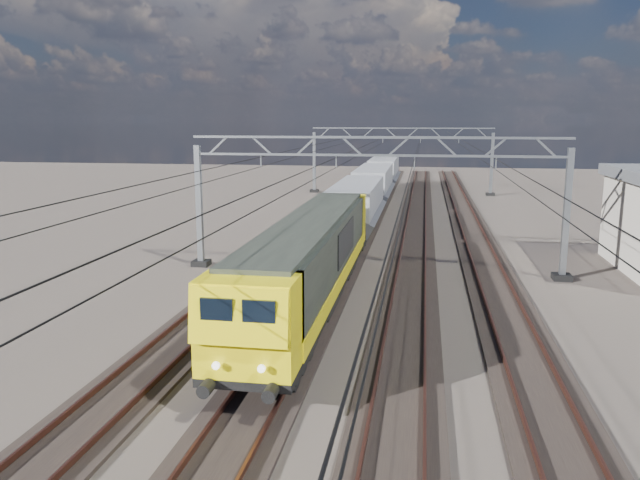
% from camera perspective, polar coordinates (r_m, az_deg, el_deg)
% --- Properties ---
extents(ground, '(160.00, 160.00, 0.00)m').
position_cam_1_polar(ground, '(29.22, 4.23, -4.84)').
color(ground, '#2A231F').
rests_on(ground, ground).
extents(track_outer_west, '(2.60, 140.00, 0.30)m').
position_cam_1_polar(track_outer_west, '(30.31, -7.17, -4.17)').
color(track_outer_west, black).
rests_on(track_outer_west, ground).
extents(track_loco, '(2.60, 140.00, 0.30)m').
position_cam_1_polar(track_loco, '(29.44, 0.34, -4.54)').
color(track_loco, black).
rests_on(track_loco, ground).
extents(track_inner_east, '(2.60, 140.00, 0.30)m').
position_cam_1_polar(track_inner_east, '(29.10, 8.17, -4.84)').
color(track_inner_east, black).
rests_on(track_inner_east, ground).
extents(track_outer_east, '(2.60, 140.00, 0.30)m').
position_cam_1_polar(track_outer_east, '(29.30, 16.04, -5.05)').
color(track_outer_east, black).
rests_on(track_outer_east, ground).
extents(catenary_gantry_mid, '(19.90, 0.90, 7.11)m').
position_cam_1_polar(catenary_gantry_mid, '(32.36, 4.98, 3.76)').
color(catenary_gantry_mid, gray).
rests_on(catenary_gantry_mid, ground).
extents(catenary_gantry_far, '(19.90, 0.90, 7.11)m').
position_cam_1_polar(catenary_gantry_far, '(68.18, 7.43, 7.47)').
color(catenary_gantry_far, gray).
rests_on(catenary_gantry_far, ground).
extents(overhead_wires, '(12.03, 140.00, 0.53)m').
position_cam_1_polar(overhead_wires, '(36.16, 5.54, 7.43)').
color(overhead_wires, black).
rests_on(overhead_wires, ground).
extents(locomotive, '(2.76, 21.10, 3.62)m').
position_cam_1_polar(locomotive, '(25.61, -0.88, -1.70)').
color(locomotive, black).
rests_on(locomotive, ground).
extents(hopper_wagon_lead, '(3.38, 13.00, 3.25)m').
position_cam_1_polar(hopper_wagon_lead, '(42.90, 3.38, 3.29)').
color(hopper_wagon_lead, black).
rests_on(hopper_wagon_lead, ground).
extents(hopper_wagon_mid, '(3.38, 13.00, 3.25)m').
position_cam_1_polar(hopper_wagon_mid, '(56.94, 4.92, 5.16)').
color(hopper_wagon_mid, black).
rests_on(hopper_wagon_mid, ground).
extents(hopper_wagon_third, '(3.38, 13.00, 3.25)m').
position_cam_1_polar(hopper_wagon_third, '(71.05, 5.86, 6.28)').
color(hopper_wagon_third, black).
rests_on(hopper_wagon_third, ground).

